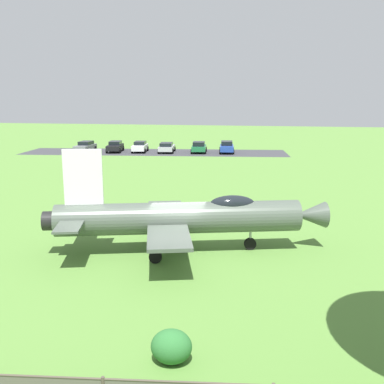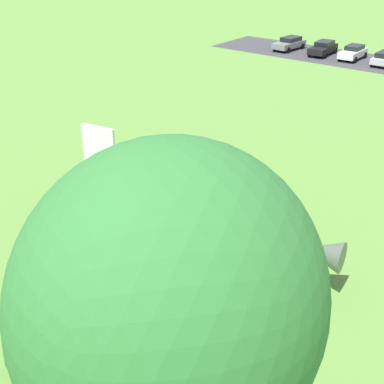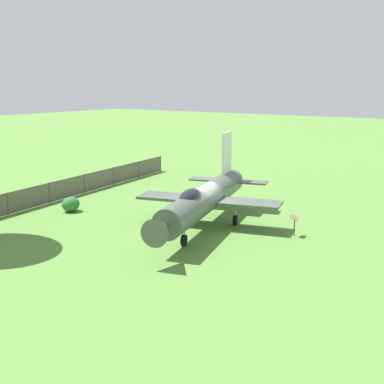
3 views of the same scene
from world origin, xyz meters
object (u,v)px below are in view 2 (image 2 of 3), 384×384
object	(u,v)px
shade_tree	(170,303)
parked_car_white	(353,52)
parked_car_black	(323,48)
shrub_near_fence	(21,359)
info_plaque	(229,188)
display_jet	(189,215)
parked_car_gray	(289,43)

from	to	relation	value
shade_tree	parked_car_white	xyz separation A→B (m)	(-23.83, 48.62, -6.76)
parked_car_white	parked_car_black	distance (m)	3.48
shrub_near_fence	info_plaque	distance (m)	14.40
display_jet	shrub_near_fence	distance (m)	9.49
display_jet	shrub_near_fence	xyz separation A→B (m)	(1.43, -9.30, -1.28)
parked_car_white	parked_car_gray	distance (m)	7.69
display_jet	parked_car_black	distance (m)	42.35
parked_car_white	display_jet	bearing A→B (deg)	12.20
shade_tree	info_plaque	size ratio (longest dim) A/B	9.23
parked_car_white	info_plaque	bearing A→B (deg)	12.16
display_jet	shrub_near_fence	bearing A→B (deg)	-96.81
info_plaque	parked_car_gray	size ratio (longest dim) A/B	0.25
display_jet	shade_tree	distance (m)	14.81
parked_car_black	shade_tree	bearing A→B (deg)	18.80
display_jet	parked_car_gray	world-z (taller)	display_jet
parked_car_gray	shade_tree	bearing A→B (deg)	30.81
info_plaque	parked_car_black	bearing A→B (deg)	115.48
shade_tree	parked_car_black	bearing A→B (deg)	119.50
shrub_near_fence	parked_car_gray	bearing A→B (deg)	116.39
parked_car_white	shrub_near_fence	bearing A→B (deg)	10.07
shade_tree	parked_car_black	xyz separation A→B (m)	(-27.30, 48.24, -6.75)
display_jet	info_plaque	size ratio (longest dim) A/B	11.80
display_jet	parked_car_black	size ratio (longest dim) A/B	2.88
shrub_near_fence	parked_car_gray	size ratio (longest dim) A/B	0.26
parked_car_black	parked_car_gray	xyz separation A→B (m)	(-4.18, -0.47, -0.02)
shade_tree	shrub_near_fence	xyz separation A→B (m)	(-8.04, 0.53, -7.04)
shade_tree	parked_car_black	distance (m)	55.83
info_plaque	parked_car_white	size ratio (longest dim) A/B	0.26
shrub_near_fence	info_plaque	xyz separation A→B (m)	(-3.21, 14.03, 0.37)
display_jet	info_plaque	bearing A→B (deg)	95.00
shrub_near_fence	parked_car_white	world-z (taller)	parked_car_white
info_plaque	parked_car_black	world-z (taller)	parked_car_black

